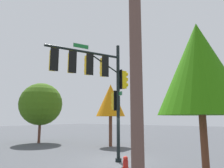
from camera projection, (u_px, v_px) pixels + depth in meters
ground_plane at (118, 162)px, 11.92m from camera, size 120.00×120.00×0.00m
signal_pole_assembly at (98, 78)px, 12.11m from camera, size 4.80×2.44×7.02m
utility_pole at (136, 59)px, 4.77m from camera, size 0.29×1.80×7.42m
fire_hydrant at (126, 166)px, 9.10m from camera, size 0.33×0.24×0.83m
tree_near at (41, 104)px, 21.60m from camera, size 4.39×4.39×6.15m
tree_mid at (199, 68)px, 8.07m from camera, size 3.32×3.32×6.30m
tree_far at (111, 100)px, 19.23m from camera, size 2.69×2.69×5.65m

